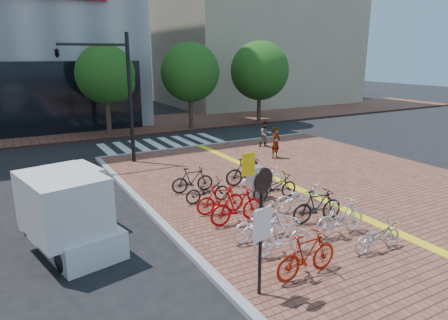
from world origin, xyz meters
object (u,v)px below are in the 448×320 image
bike_5 (207,191)px  pedestrian_b (265,134)px  bike_4 (220,199)px  traffic_light_pole (98,75)px  bike_0 (307,255)px  bike_1 (282,237)px  bike_3 (237,206)px  box_truck (68,209)px  bike_8 (340,218)px  bike_11 (275,187)px  pedestrian_a (276,143)px  bike_2 (262,223)px  utility_box (255,182)px  notice_sign (262,217)px  bike_12 (262,179)px  bike_7 (378,236)px  bike_13 (247,172)px  bike_9 (317,206)px  bike_6 (192,180)px  bike_10 (300,197)px  yellow_sign (248,169)px

bike_5 → pedestrian_b: 9.66m
bike_4 → traffic_light_pole: bearing=22.9°
bike_0 → bike_1: size_ratio=1.06×
bike_0 → bike_1: (0.11, 1.12, -0.03)m
bike_3 → box_truck: 5.09m
bike_8 → bike_11: 3.46m
bike_0 → pedestrian_a: (6.27, 9.79, 0.25)m
bike_11 → bike_4: bearing=97.5°
bike_2 → utility_box: utility_box is taller
bike_3 → bike_11: bearing=-63.7°
notice_sign → traffic_light_pole: 13.08m
bike_12 → traffic_light_pole: bearing=34.5°
bike_4 → bike_7: 5.14m
bike_4 → box_truck: (-4.81, 0.39, 0.44)m
bike_13 → box_truck: box_truck is taller
bike_9 → bike_11: (0.03, 2.36, -0.05)m
bike_12 → bike_6: bearing=63.7°
bike_5 → traffic_light_pole: traffic_light_pole is taller
bike_10 → yellow_sign: (-1.24, 1.42, 0.85)m
bike_13 → box_truck: bearing=113.6°
bike_2 → bike_5: 3.50m
bike_9 → bike_13: (0.07, 4.32, 0.03)m
bike_13 → traffic_light_pole: bearing=46.5°
bike_3 → bike_8: (2.22, -2.30, -0.01)m
bike_12 → traffic_light_pole: (-4.48, 7.05, 3.84)m
bike_1 → box_truck: 6.18m
bike_3 → bike_11: 2.62m
bike_7 → utility_box: utility_box is taller
bike_3 → bike_0: bearing=177.5°
bike_7 → bike_11: size_ratio=0.88×
bike_9 → utility_box: size_ratio=1.51×
bike_11 → bike_3: bearing=119.2°
bike_1 → traffic_light_pole: 12.39m
bike_7 → yellow_sign: 4.99m
bike_6 → pedestrian_b: size_ratio=1.12×
pedestrian_a → bike_8: bearing=-132.5°
bike_5 → notice_sign: size_ratio=0.56×
bike_12 → bike_7: bearing=-177.7°
bike_0 → bike_3: bearing=-5.3°
yellow_sign → box_truck: box_truck is taller
bike_0 → bike_1: bearing=-8.3°
bike_0 → bike_5: bearing=-4.5°
bike_10 → bike_8: bearing=-175.5°
bike_7 → bike_13: 6.65m
bike_10 → bike_13: 3.32m
bike_1 → notice_sign: notice_sign is taller
box_truck → yellow_sign: bearing=-1.3°
bike_3 → bike_11: size_ratio=1.03×
bike_5 → pedestrian_a: (6.08, 4.08, 0.37)m
utility_box → bike_6: bearing=138.2°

